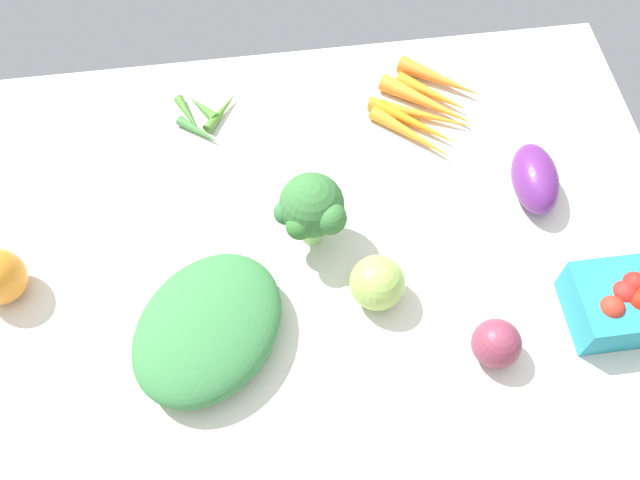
# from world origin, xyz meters

# --- Properties ---
(tablecloth) EXTENTS (1.04, 0.76, 0.02)m
(tablecloth) POSITION_xyz_m (0.00, 0.00, 0.01)
(tablecloth) COLOR silver
(tablecloth) RESTS_ON ground
(carrot_bunch) EXTENTS (0.19, 0.22, 0.03)m
(carrot_bunch) POSITION_xyz_m (0.20, 0.22, 0.03)
(carrot_bunch) COLOR orange
(carrot_bunch) RESTS_ON tablecloth
(leafy_greens_clump) EXTENTS (0.27, 0.28, 0.07)m
(leafy_greens_clump) POSITION_xyz_m (-0.16, -0.12, 0.05)
(leafy_greens_clump) COLOR #387D41
(leafy_greens_clump) RESTS_ON tablecloth
(broccoli_head) EXTENTS (0.10, 0.09, 0.13)m
(broccoli_head) POSITION_xyz_m (-0.01, 0.01, 0.10)
(broccoli_head) COLOR #9BD374
(broccoli_head) RESTS_ON tablecloth
(berry_basket) EXTENTS (0.11, 0.11, 0.08)m
(berry_basket) POSITION_xyz_m (0.36, -0.15, 0.06)
(berry_basket) COLOR teal
(berry_basket) RESTS_ON tablecloth
(heirloom_tomato_green) EXTENTS (0.07, 0.07, 0.07)m
(heirloom_tomato_green) POSITION_xyz_m (0.06, -0.08, 0.06)
(heirloom_tomato_green) COLOR #9AC156
(heirloom_tomato_green) RESTS_ON tablecloth
(okra_pile) EXTENTS (0.11, 0.11, 0.02)m
(okra_pile) POSITION_xyz_m (-0.15, 0.25, 0.03)
(okra_pile) COLOR #4E822F
(okra_pile) RESTS_ON tablecloth
(red_onion_center) EXTENTS (0.06, 0.06, 0.06)m
(red_onion_center) POSITION_xyz_m (0.20, -0.19, 0.05)
(red_onion_center) COLOR #813348
(red_onion_center) RESTS_ON tablecloth
(eggplant) EXTENTS (0.07, 0.12, 0.06)m
(eggplant) POSITION_xyz_m (0.32, 0.05, 0.05)
(eggplant) COLOR #622674
(eggplant) RESTS_ON tablecloth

